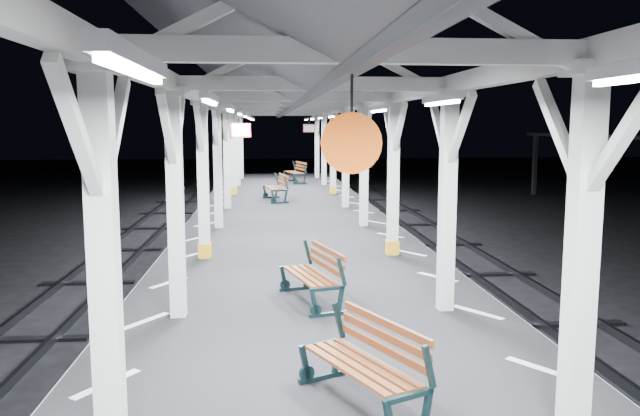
{
  "coord_description": "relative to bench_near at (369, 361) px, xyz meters",
  "views": [
    {
      "loc": [
        -0.69,
        -11.03,
        3.8
      ],
      "look_at": [
        0.34,
        0.89,
        2.2
      ],
      "focal_mm": 35.0,
      "sensor_mm": 36.0,
      "label": 1
    }
  ],
  "objects": [
    {
      "name": "track_right",
      "position": [
        4.69,
        5.14,
        -1.38
      ],
      "size": [
        2.2,
        60.0,
        0.16
      ],
      "color": "#2D2D33",
      "rests_on": "ground"
    },
    {
      "name": "hazard_stripes_right",
      "position": [
        2.14,
        5.14,
        -0.46
      ],
      "size": [
        1.0,
        48.0,
        0.01
      ],
      "primitive_type": "cube",
      "color": "silver",
      "rests_on": "platform"
    },
    {
      "name": "platform",
      "position": [
        -0.31,
        5.14,
        -0.96
      ],
      "size": [
        6.0,
        50.0,
        1.0
      ],
      "primitive_type": "cube",
      "color": "black",
      "rests_on": "ground"
    },
    {
      "name": "canopy",
      "position": [
        -0.31,
        5.13,
        3.1
      ],
      "size": [
        5.4,
        49.0,
        4.65
      ],
      "color": "silver",
      "rests_on": "platform"
    },
    {
      "name": "track_left",
      "position": [
        -5.31,
        5.14,
        -1.38
      ],
      "size": [
        2.2,
        60.0,
        0.16
      ],
      "color": "#2D2D33",
      "rests_on": "ground"
    },
    {
      "name": "bench_far",
      "position": [
        -0.58,
        17.18,
        0.06
      ],
      "size": [
        0.97,
        1.89,
        0.98
      ],
      "rotation": [
        0.0,
        0.0,
        0.17
      ],
      "color": "black",
      "rests_on": "platform"
    },
    {
      "name": "bench_extra",
      "position": [
        0.49,
        24.5,
        0.07
      ],
      "size": [
        1.1,
        1.97,
        1.01
      ],
      "rotation": [
        0.0,
        0.0,
        0.24
      ],
      "color": "black",
      "rests_on": "platform"
    },
    {
      "name": "hazard_stripes_left",
      "position": [
        -2.76,
        5.14,
        -0.46
      ],
      "size": [
        1.0,
        48.0,
        0.01
      ],
      "primitive_type": "cube",
      "color": "silver",
      "rests_on": "platform"
    },
    {
      "name": "bench_near",
      "position": [
        0.0,
        0.0,
        0.0
      ],
      "size": [
        1.2,
        1.7,
        0.87
      ],
      "rotation": [
        0.0,
        0.0,
        0.43
      ],
      "color": "black",
      "rests_on": "platform"
    },
    {
      "name": "ground",
      "position": [
        -0.31,
        5.14,
        -1.46
      ],
      "size": [
        120.0,
        120.0,
        0.0
      ],
      "primitive_type": "plane",
      "color": "black",
      "rests_on": "ground"
    },
    {
      "name": "bench_mid",
      "position": [
        -0.23,
        3.72,
        0.0
      ],
      "size": [
        0.98,
        1.7,
        0.87
      ],
      "rotation": [
        0.0,
        0.0,
        0.26
      ],
      "color": "black",
      "rests_on": "platform"
    }
  ]
}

